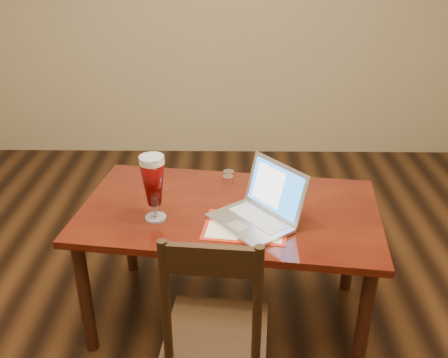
{
  "coord_description": "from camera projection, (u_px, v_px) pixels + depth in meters",
  "views": [
    {
      "loc": [
        0.09,
        -1.91,
        1.9
      ],
      "look_at": [
        0.06,
        0.24,
        0.83
      ],
      "focal_mm": 40.0,
      "sensor_mm": 36.0,
      "label": 1
    }
  ],
  "objects": [
    {
      "name": "ground",
      "position": [
        212.0,
        343.0,
        2.56
      ],
      "size": [
        5.0,
        5.0,
        0.0
      ],
      "primitive_type": "plane",
      "color": "black",
      "rests_on": "ground"
    },
    {
      "name": "dining_chair",
      "position": [
        216.0,
        333.0,
        2.0
      ],
      "size": [
        0.44,
        0.43,
        0.97
      ],
      "rotation": [
        0.0,
        0.0,
        -0.09
      ],
      "color": "black",
      "rests_on": "ground"
    },
    {
      "name": "dining_table",
      "position": [
        227.0,
        220.0,
        2.47
      ],
      "size": [
        1.55,
        1.0,
        1.0
      ],
      "rotation": [
        0.0,
        0.0,
        -0.13
      ],
      "color": "#54180B",
      "rests_on": "ground"
    }
  ]
}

